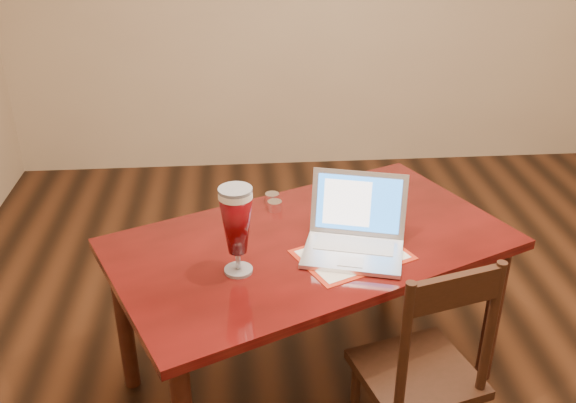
{
  "coord_description": "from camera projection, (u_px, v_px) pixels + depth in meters",
  "views": [
    {
      "loc": [
        -0.65,
        -1.96,
        1.97
      ],
      "look_at": [
        -0.49,
        0.11,
        0.9
      ],
      "focal_mm": 40.0,
      "sensor_mm": 36.0,
      "label": 1
    }
  ],
  "objects": [
    {
      "name": "ground",
      "position": [
        405.0,
        400.0,
        2.69
      ],
      "size": [
        5.0,
        5.0,
        0.0
      ],
      "primitive_type": "plane",
      "color": "black",
      "rests_on": "ground"
    },
    {
      "name": "dining_table",
      "position": [
        309.0,
        256.0,
        2.49
      ],
      "size": [
        1.72,
        1.39,
        1.04
      ],
      "rotation": [
        0.0,
        0.0,
        0.43
      ],
      "color": "#550C0B",
      "rests_on": "ground"
    },
    {
      "name": "dining_chair",
      "position": [
        422.0,
        373.0,
        2.21
      ],
      "size": [
        0.47,
        0.46,
        0.92
      ],
      "rotation": [
        0.0,
        0.0,
        0.27
      ],
      "color": "black",
      "rests_on": "ground"
    }
  ]
}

